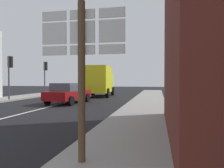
% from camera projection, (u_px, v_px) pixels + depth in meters
% --- Properties ---
extents(ground_plane, '(80.00, 80.00, 0.00)m').
position_uv_depth(ground_plane, '(56.00, 105.00, 14.76)').
color(ground_plane, black).
extents(sidewalk_right, '(2.56, 44.00, 0.14)m').
position_uv_depth(sidewalk_right, '(143.00, 111.00, 11.60)').
color(sidewalk_right, gray).
rests_on(sidewalk_right, ground).
extents(lane_centre_stripe, '(0.16, 12.00, 0.01)m').
position_uv_depth(lane_centre_stripe, '(20.00, 114.00, 10.85)').
color(lane_centre_stripe, silver).
rests_on(lane_centre_stripe, ground).
extents(sedan_far, '(2.26, 4.34, 1.47)m').
position_uv_depth(sedan_far, '(68.00, 93.00, 15.85)').
color(sedan_far, maroon).
rests_on(sedan_far, ground).
extents(delivery_truck, '(2.72, 5.12, 3.05)m').
position_uv_depth(delivery_truck, '(99.00, 80.00, 22.38)').
color(delivery_truck, yellow).
rests_on(delivery_truck, ground).
extents(route_sign_post, '(1.66, 0.14, 3.20)m').
position_uv_depth(route_sign_post, '(82.00, 64.00, 4.21)').
color(route_sign_post, brown).
rests_on(route_sign_post, ground).
extents(traffic_light_far_left, '(0.30, 0.49, 3.58)m').
position_uv_depth(traffic_light_far_left, '(45.00, 71.00, 23.13)').
color(traffic_light_far_left, '#47474C').
rests_on(traffic_light_far_left, ground).
extents(traffic_light_near_left, '(0.30, 0.49, 3.57)m').
position_uv_depth(traffic_light_near_left, '(10.00, 68.00, 17.59)').
color(traffic_light_near_left, '#47474C').
rests_on(traffic_light_near_left, ground).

